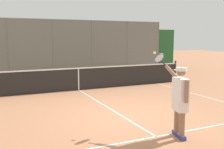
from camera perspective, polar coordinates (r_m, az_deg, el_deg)
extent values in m
plane|color=#B27551|center=(7.58, 2.21, -9.04)|extent=(60.00, 60.00, 0.00)
cube|color=white|center=(6.18, 9.53, -13.15)|extent=(6.17, 0.05, 0.01)
cube|color=white|center=(8.64, -1.44, -6.86)|extent=(0.05, 5.85, 0.01)
cylinder|color=slate|center=(19.01, 10.03, 6.21)|extent=(0.07, 0.07, 3.30)
cylinder|color=slate|center=(17.72, 3.32, 6.19)|extent=(0.07, 0.07, 3.30)
cylinder|color=slate|center=(16.70, -4.32, 6.07)|extent=(0.07, 0.07, 3.30)
cylinder|color=slate|center=(16.02, -12.78, 5.80)|extent=(0.07, 0.07, 3.30)
cylinder|color=slate|center=(15.70, -21.77, 5.39)|extent=(0.07, 0.07, 3.30)
cylinder|color=slate|center=(16.04, -12.96, 11.55)|extent=(14.98, 0.05, 0.05)
cube|color=slate|center=(16.02, -12.78, 5.80)|extent=(14.98, 0.02, 3.30)
cube|color=#235B2D|center=(16.66, -13.21, 4.98)|extent=(17.98, 0.90, 2.78)
cube|color=#ADADA8|center=(15.97, -12.47, 0.14)|extent=(15.98, 0.18, 0.15)
cylinder|color=#2D2D2D|center=(13.60, 13.57, 0.69)|extent=(0.09, 0.09, 1.07)
cube|color=black|center=(11.24, -7.30, -1.07)|extent=(10.07, 0.02, 0.91)
cube|color=white|center=(11.17, -7.34, 1.36)|extent=(10.07, 0.04, 0.05)
cube|color=white|center=(11.24, -7.30, -1.07)|extent=(0.05, 0.04, 0.91)
cube|color=navy|center=(6.15, 14.86, -13.02)|extent=(0.16, 0.28, 0.09)
cylinder|color=#8C664C|center=(6.01, 15.00, -9.38)|extent=(0.13, 0.13, 0.73)
cube|color=navy|center=(6.35, 13.83, -12.28)|extent=(0.16, 0.28, 0.09)
cylinder|color=#8C664C|center=(6.23, 13.96, -8.74)|extent=(0.13, 0.13, 0.73)
cube|color=white|center=(6.04, 14.57, -6.47)|extent=(0.30, 0.42, 0.26)
cube|color=white|center=(5.97, 14.68, -3.28)|extent=(0.30, 0.48, 0.53)
cylinder|color=#8C664C|center=(5.72, 15.95, -3.59)|extent=(0.08, 0.08, 0.49)
cylinder|color=#8C664C|center=(6.26, 12.65, 0.73)|extent=(0.12, 0.37, 0.28)
sphere|color=#8C664C|center=(5.90, 14.82, 0.58)|extent=(0.20, 0.20, 0.20)
cylinder|color=white|center=(5.90, 14.84, 1.11)|extent=(0.28, 0.28, 0.08)
cube|color=white|center=(6.00, 14.36, 0.95)|extent=(0.21, 0.21, 0.02)
cylinder|color=black|center=(6.42, 11.27, 2.32)|extent=(0.05, 0.17, 0.13)
torus|color=#28569E|center=(6.55, 10.21, 3.54)|extent=(0.31, 0.21, 0.26)
cylinder|color=silver|center=(6.55, 10.21, 3.54)|extent=(0.26, 0.17, 0.21)
sphere|color=#D6E042|center=(6.68, 9.22, 4.67)|extent=(0.07, 0.07, 0.07)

